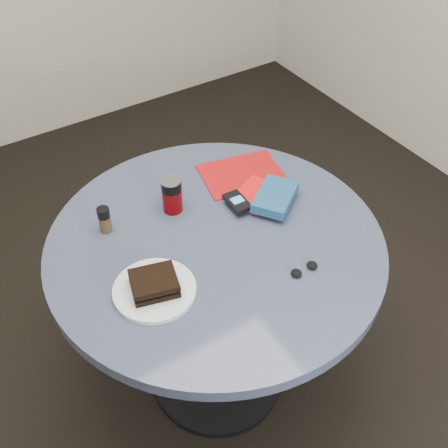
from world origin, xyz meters
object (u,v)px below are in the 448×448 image
pepper_grinder (105,220)px  headphones (304,269)px  magazine (242,174)px  table (216,277)px  soda_can (172,195)px  novel (275,197)px  mp3_player (237,202)px  plate (155,290)px  red_book (254,194)px  sandwich (154,283)px

pepper_grinder → headphones: bearing=-48.7°
pepper_grinder → magazine: 0.49m
table → soda_can: (-0.04, 0.19, 0.22)m
magazine → headphones: (-0.10, -0.46, 0.01)m
novel → headphones: bearing=-145.5°
pepper_grinder → mp3_player: pepper_grinder is taller
table → plate: size_ratio=4.46×
red_book → mp3_player: bearing=167.1°
sandwich → headphones: bearing=-22.1°
sandwich → pepper_grinder: size_ratio=1.68×
pepper_grinder → headphones: 0.60m
table → red_book: bearing=25.6°
mp3_player → headphones: size_ratio=1.14×
plate → mp3_player: (0.38, 0.16, 0.02)m
table → mp3_player: (0.13, 0.08, 0.19)m
novel → headphones: (-0.10, -0.27, -0.02)m
soda_can → mp3_player: bearing=-31.0°
plate → magazine: bearing=31.7°
pepper_grinder → mp3_player: (0.39, -0.13, -0.02)m
magazine → mp3_player: 0.17m
magazine → novel: 0.19m
table → red_book: (0.21, 0.10, 0.17)m
magazine → mp3_player: (-0.11, -0.13, 0.02)m
soda_can → magazine: 0.29m
pepper_grinder → red_book: bearing=-13.5°
table → mp3_player: size_ratio=10.13×
plate → headphones: 0.42m
red_book → novel: novel is taller
pepper_grinder → mp3_player: size_ratio=0.87×
table → sandwich: sandwich is taller
plate → mp3_player: bearing=23.7°
sandwich → novel: (0.48, 0.12, -0.00)m
mp3_player → headphones: mp3_player is taller
sandwich → novel: 0.50m
pepper_grinder → magazine: bearing=0.7°
soda_can → magazine: bearing=6.2°
sandwich → pepper_grinder: 0.29m
plate → mp3_player: 0.41m
red_book → magazine: bearing=50.6°
table → soda_can: soda_can is taller
plate → sandwich: bearing=-75.7°
magazine → pepper_grinder: bearing=-167.3°
table → plate: 0.31m
plate → magazine: (0.48, 0.30, -0.00)m
pepper_grinder → sandwich: bearing=-87.8°
soda_can → headphones: bearing=-67.0°
table → pepper_grinder: pepper_grinder is taller
table → mp3_player: 0.25m
soda_can → pepper_grinder: bearing=173.6°
table → headphones: headphones is taller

